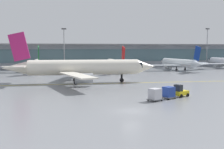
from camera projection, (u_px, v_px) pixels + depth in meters
name	position (u px, v px, depth m)	size (l,w,h in m)	color
ground_plane	(132.00, 111.00, 37.61)	(400.00, 400.00, 0.00)	slate
taxiway_centreline_stripe	(86.00, 84.00, 65.41)	(110.00, 0.36, 0.01)	yellow
terminal_concourse	(64.00, 56.00, 116.32)	(188.66, 11.00, 9.60)	#8C939E
gate_airplane_2	(38.00, 64.00, 96.72)	(24.67, 26.45, 8.79)	silver
gate_airplane_3	(116.00, 64.00, 99.44)	(24.28, 26.13, 8.66)	silver
gate_airplane_4	(179.00, 63.00, 104.45)	(24.59, 26.54, 8.79)	white
taxiing_regional_jet	(82.00, 68.00, 66.92)	(35.38, 32.72, 11.71)	silver
baggage_tug	(180.00, 92.00, 48.31)	(2.94, 2.39, 2.10)	yellow
cargo_dolly_lead	(169.00, 92.00, 46.47)	(2.56, 2.29, 1.94)	#595B60
cargo_dolly_trailing	(155.00, 94.00, 44.50)	(2.56, 2.29, 1.94)	#595B60
apron_light_mast_1	(64.00, 47.00, 107.97)	(1.80, 0.36, 15.31)	gray
apron_light_mast_2	(207.00, 46.00, 126.44)	(1.80, 0.36, 16.48)	gray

